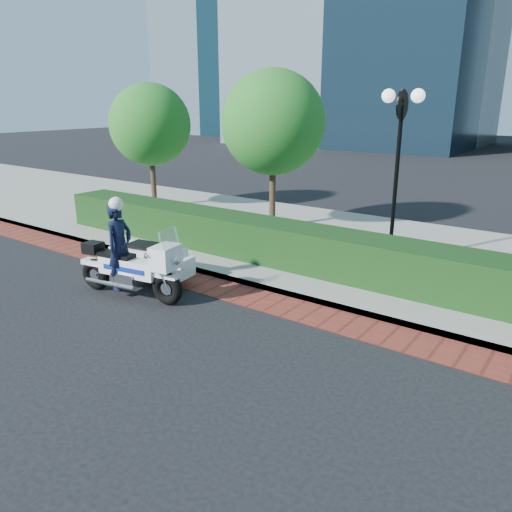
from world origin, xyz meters
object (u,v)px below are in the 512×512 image
Objects in this scene: tree_b at (273,123)px; police_motorcycle at (137,258)px; tree_a at (150,125)px; lamppost at (398,150)px.

tree_b is 6.72m from police_motorcycle.
tree_a is 5.50m from tree_b.
tree_a is 0.94× the size of tree_b.
tree_b is 1.81× the size of police_motorcycle.
tree_a reaches higher than police_motorcycle.
police_motorcycle is at bearing -45.52° from tree_a.
lamppost reaches higher than police_motorcycle.
tree_b reaches higher than tree_a.
lamppost is 1.56× the size of police_motorcycle.
tree_b is (-4.50, 1.30, 0.48)m from lamppost.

